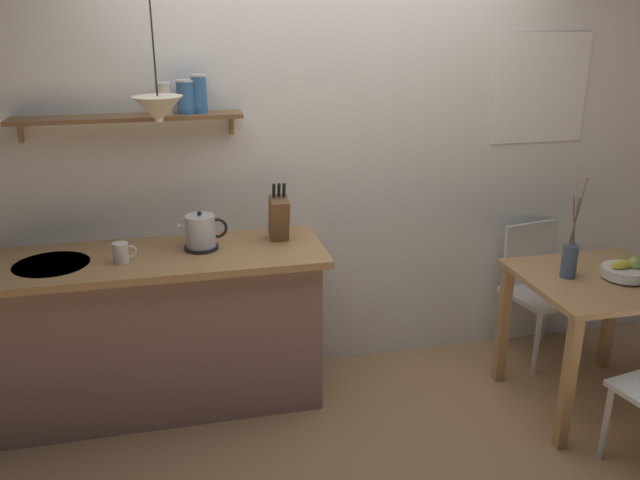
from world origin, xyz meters
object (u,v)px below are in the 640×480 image
at_px(dining_chair_far, 537,283).
at_px(twig_vase, 570,259).
at_px(dining_table, 598,301).
at_px(pendant_lamp, 158,109).
at_px(coffee_mug_by_sink, 122,253).
at_px(fruit_bowl, 625,271).
at_px(knife_block, 279,217).
at_px(electric_kettle, 201,233).

bearing_deg(dining_chair_far, twig_vase, -108.61).
bearing_deg(dining_table, pendant_lamp, 168.61).
height_order(twig_vase, coffee_mug_by_sink, twig_vase).
xyz_separation_m(fruit_bowl, knife_block, (-1.76, 0.63, 0.23)).
xyz_separation_m(electric_kettle, coffee_mug_by_sink, (-0.41, -0.11, -0.04)).
relative_size(dining_chair_far, knife_block, 2.56).
xyz_separation_m(dining_chair_far, electric_kettle, (-2.11, -0.08, 0.53)).
distance_m(fruit_bowl, coffee_mug_by_sink, 2.65).
distance_m(dining_table, twig_vase, 0.30).
bearing_deg(fruit_bowl, dining_table, 159.80).
relative_size(twig_vase, electric_kettle, 2.08).
height_order(dining_table, pendant_lamp, pendant_lamp).
xyz_separation_m(fruit_bowl, coffee_mug_by_sink, (-2.60, 0.48, 0.15)).
relative_size(dining_chair_far, electric_kettle, 3.26).
xyz_separation_m(twig_vase, pendant_lamp, (-2.08, 0.40, 0.81)).
height_order(dining_table, knife_block, knife_block).
xyz_separation_m(fruit_bowl, pendant_lamp, (-2.37, 0.49, 0.86)).
bearing_deg(dining_chair_far, fruit_bowl, -82.51).
relative_size(twig_vase, knife_block, 1.64).
distance_m(twig_vase, knife_block, 1.59).
relative_size(twig_vase, pendant_lamp, 0.91).
bearing_deg(fruit_bowl, twig_vase, 161.58).
height_order(knife_block, coffee_mug_by_sink, knife_block).
height_order(electric_kettle, knife_block, knife_block).
height_order(dining_chair_far, twig_vase, twig_vase).
bearing_deg(coffee_mug_by_sink, dining_table, -9.91).
height_order(twig_vase, electric_kettle, twig_vase).
height_order(dining_table, coffee_mug_by_sink, coffee_mug_by_sink).
bearing_deg(knife_block, dining_table, -19.71).
xyz_separation_m(dining_table, coffee_mug_by_sink, (-2.50, 0.44, 0.33)).
distance_m(electric_kettle, coffee_mug_by_sink, 0.43).
bearing_deg(coffee_mug_by_sink, fruit_bowl, -10.35).
distance_m(fruit_bowl, pendant_lamp, 2.57).
relative_size(coffee_mug_by_sink, pendant_lamp, 0.20).
bearing_deg(coffee_mug_by_sink, electric_kettle, 15.13).
relative_size(dining_table, twig_vase, 1.51).
height_order(twig_vase, pendant_lamp, pendant_lamp).
bearing_deg(pendant_lamp, fruit_bowl, -11.81).
relative_size(fruit_bowl, twig_vase, 0.44).
bearing_deg(pendant_lamp, knife_block, 13.00).
bearing_deg(pendant_lamp, twig_vase, -10.89).
bearing_deg(dining_chair_far, knife_block, -178.80).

